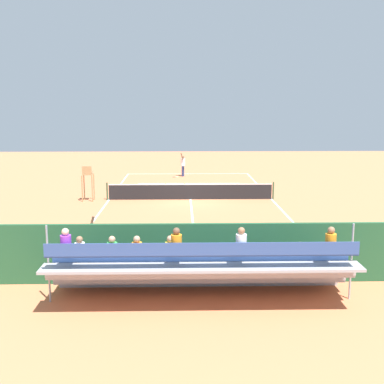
{
  "coord_description": "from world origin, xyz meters",
  "views": [
    {
      "loc": [
        0.58,
        29.25,
        5.84
      ],
      "look_at": [
        0.0,
        4.0,
        1.2
      ],
      "focal_mm": 45.39,
      "sensor_mm": 36.0,
      "label": 1
    }
  ],
  "objects_px": {
    "bleacher_stand": "(197,268)",
    "tennis_ball_far": "(165,183)",
    "tennis_racket": "(177,177)",
    "line_judge": "(92,243)",
    "tennis_player": "(183,164)",
    "tennis_ball_near": "(185,183)",
    "umpire_chair": "(88,179)",
    "courtside_bench": "(285,258)",
    "equipment_bag": "(237,270)",
    "tennis_net": "(191,191)"
  },
  "relations": [
    {
      "from": "tennis_racket",
      "to": "line_judge",
      "type": "distance_m",
      "value": 22.21
    },
    {
      "from": "courtside_bench",
      "to": "line_judge",
      "type": "bearing_deg",
      "value": -3.97
    },
    {
      "from": "tennis_ball_near",
      "to": "bleacher_stand",
      "type": "bearing_deg",
      "value": 90.53
    },
    {
      "from": "courtside_bench",
      "to": "tennis_racket",
      "type": "height_order",
      "value": "courtside_bench"
    },
    {
      "from": "line_judge",
      "to": "tennis_ball_far",
      "type": "bearing_deg",
      "value": -96.03
    },
    {
      "from": "line_judge",
      "to": "bleacher_stand",
      "type": "bearing_deg",
      "value": 144.12
    },
    {
      "from": "bleacher_stand",
      "to": "tennis_net",
      "type": "bearing_deg",
      "value": -90.46
    },
    {
      "from": "tennis_net",
      "to": "equipment_bag",
      "type": "relative_size",
      "value": 11.44
    },
    {
      "from": "umpire_chair",
      "to": "tennis_player",
      "type": "relative_size",
      "value": 1.11
    },
    {
      "from": "courtside_bench",
      "to": "tennis_ball_far",
      "type": "relative_size",
      "value": 27.27
    },
    {
      "from": "tennis_net",
      "to": "umpire_chair",
      "type": "distance_m",
      "value": 6.26
    },
    {
      "from": "umpire_chair",
      "to": "tennis_racket",
      "type": "height_order",
      "value": "umpire_chair"
    },
    {
      "from": "courtside_bench",
      "to": "tennis_ball_near",
      "type": "distance_m",
      "value": 19.44
    },
    {
      "from": "bleacher_stand",
      "to": "tennis_ball_near",
      "type": "relative_size",
      "value": 137.27
    },
    {
      "from": "tennis_ball_near",
      "to": "line_judge",
      "type": "bearing_deg",
      "value": 79.75
    },
    {
      "from": "tennis_player",
      "to": "line_judge",
      "type": "xyz_separation_m",
      "value": [
        3.27,
        22.41,
        0.0
      ]
    },
    {
      "from": "bleacher_stand",
      "to": "courtside_bench",
      "type": "relative_size",
      "value": 5.03
    },
    {
      "from": "umpire_chair",
      "to": "equipment_bag",
      "type": "height_order",
      "value": "umpire_chair"
    },
    {
      "from": "equipment_bag",
      "to": "line_judge",
      "type": "bearing_deg",
      "value": -6.71
    },
    {
      "from": "tennis_ball_near",
      "to": "line_judge",
      "type": "xyz_separation_m",
      "value": [
        3.38,
        18.68,
        0.98
      ]
    },
    {
      "from": "umpire_chair",
      "to": "tennis_racket",
      "type": "relative_size",
      "value": 3.73
    },
    {
      "from": "umpire_chair",
      "to": "line_judge",
      "type": "height_order",
      "value": "umpire_chair"
    },
    {
      "from": "tennis_ball_near",
      "to": "tennis_ball_far",
      "type": "height_order",
      "value": "same"
    },
    {
      "from": "courtside_bench",
      "to": "tennis_ball_far",
      "type": "distance_m",
      "value": 19.72
    },
    {
      "from": "courtside_bench",
      "to": "bleacher_stand",
      "type": "bearing_deg",
      "value": 34.18
    },
    {
      "from": "courtside_bench",
      "to": "umpire_chair",
      "type": "bearing_deg",
      "value": -54.65
    },
    {
      "from": "tennis_ball_near",
      "to": "umpire_chair",
      "type": "bearing_deg",
      "value": 46.41
    },
    {
      "from": "tennis_racket",
      "to": "line_judge",
      "type": "bearing_deg",
      "value": 82.8
    },
    {
      "from": "tennis_ball_near",
      "to": "tennis_ball_far",
      "type": "relative_size",
      "value": 1.0
    },
    {
      "from": "bleacher_stand",
      "to": "tennis_ball_far",
      "type": "bearing_deg",
      "value": -85.68
    },
    {
      "from": "equipment_bag",
      "to": "line_judge",
      "type": "height_order",
      "value": "line_judge"
    },
    {
      "from": "equipment_bag",
      "to": "tennis_racket",
      "type": "relative_size",
      "value": 1.57
    },
    {
      "from": "equipment_bag",
      "to": "tennis_player",
      "type": "height_order",
      "value": "tennis_player"
    },
    {
      "from": "tennis_player",
      "to": "tennis_ball_far",
      "type": "height_order",
      "value": "tennis_player"
    },
    {
      "from": "tennis_racket",
      "to": "tennis_net",
      "type": "bearing_deg",
      "value": 95.72
    },
    {
      "from": "courtside_bench",
      "to": "tennis_player",
      "type": "bearing_deg",
      "value": -81.49
    },
    {
      "from": "tennis_racket",
      "to": "tennis_ball_far",
      "type": "distance_m",
      "value": 3.43
    },
    {
      "from": "umpire_chair",
      "to": "tennis_ball_near",
      "type": "relative_size",
      "value": 32.42
    },
    {
      "from": "tennis_net",
      "to": "tennis_racket",
      "type": "distance_m",
      "value": 9.26
    },
    {
      "from": "tennis_net",
      "to": "tennis_ball_far",
      "type": "bearing_deg",
      "value": -73.58
    },
    {
      "from": "tennis_ball_near",
      "to": "tennis_net",
      "type": "bearing_deg",
      "value": 93.15
    },
    {
      "from": "courtside_bench",
      "to": "tennis_ball_far",
      "type": "xyz_separation_m",
      "value": [
        4.73,
        -19.14,
        -0.53
      ]
    },
    {
      "from": "tennis_net",
      "to": "bleacher_stand",
      "type": "relative_size",
      "value": 1.14
    },
    {
      "from": "courtside_bench",
      "to": "tennis_ball_near",
      "type": "height_order",
      "value": "courtside_bench"
    },
    {
      "from": "equipment_bag",
      "to": "tennis_racket",
      "type": "distance_m",
      "value": 22.71
    },
    {
      "from": "tennis_ball_far",
      "to": "tennis_ball_near",
      "type": "bearing_deg",
      "value": -179.84
    },
    {
      "from": "tennis_net",
      "to": "umpire_chair",
      "type": "height_order",
      "value": "umpire_chair"
    },
    {
      "from": "tennis_player",
      "to": "tennis_racket",
      "type": "distance_m",
      "value": 1.19
    },
    {
      "from": "courtside_bench",
      "to": "equipment_bag",
      "type": "relative_size",
      "value": 2.0
    },
    {
      "from": "equipment_bag",
      "to": "tennis_player",
      "type": "relative_size",
      "value": 0.47
    }
  ]
}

